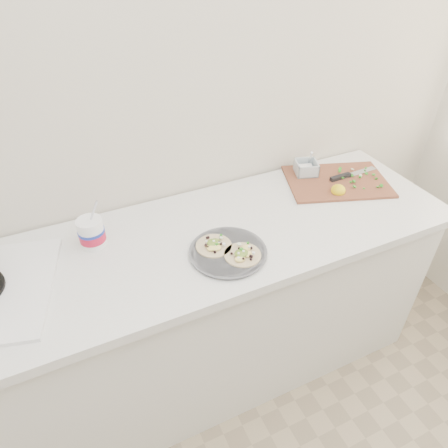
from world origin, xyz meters
name	(u,v)px	position (x,y,z in m)	size (l,w,h in m)	color
counter	(170,322)	(0.00, 1.43, 0.45)	(2.44, 0.66, 0.90)	silver
taco_plate	(228,250)	(0.22, 1.28, 0.92)	(0.29, 0.29, 0.04)	#53545A
tub	(92,231)	(-0.22, 1.54, 0.97)	(0.10, 0.10, 0.22)	white
cutboard	(335,178)	(0.89, 1.53, 0.92)	(0.54, 0.45, 0.07)	brown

